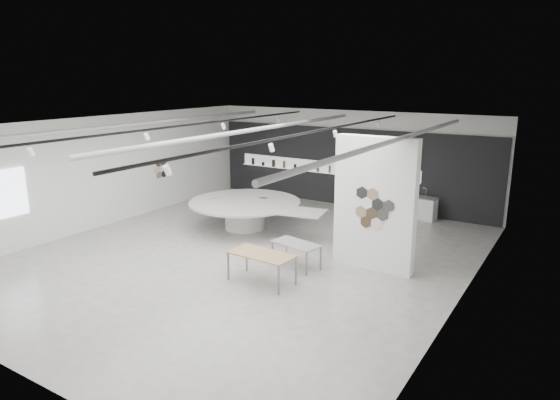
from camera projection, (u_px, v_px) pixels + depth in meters
The scene contains 7 objects.
room at pixel (242, 186), 14.15m from camera, with size 12.02×14.02×3.82m.
back_wall_display at pixel (346, 167), 19.97m from camera, with size 11.80×0.27×3.10m.
partition_column at pixel (375, 204), 13.18m from camera, with size 2.20×0.38×3.60m.
display_island at pixel (247, 211), 17.00m from camera, with size 5.33×4.45×0.97m.
sample_table_wood at pixel (262, 256), 12.51m from camera, with size 1.70×0.91×0.78m.
sample_table_stone at pixel (296, 245), 13.57m from camera, with size 1.44×0.92×0.69m.
kitchen_counter at pixel (417, 207), 18.33m from camera, with size 1.49×0.69×1.14m.
Camera 1 is at (8.16, -11.15, 5.10)m, focal length 32.00 mm.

